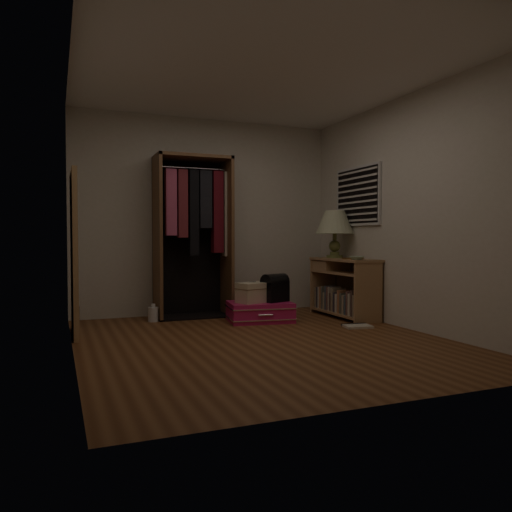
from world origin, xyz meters
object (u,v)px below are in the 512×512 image
Objects in this scene: open_wardrobe at (195,223)px; pink_suitcase at (260,312)px; table_lamp at (335,223)px; train_case at (252,293)px; floor_mirror at (74,254)px; white_jug at (153,314)px; black_bag at (275,287)px; console_bookshelf at (342,286)px.

open_wardrobe reaches higher than pink_suitcase.
train_case is at bearing -171.64° from table_lamp.
floor_mirror is 1.31m from white_jug.
table_lamp is at bearing 16.38° from pink_suitcase.
pink_suitcase is at bearing 149.73° from black_bag.
floor_mirror is 2.01× the size of pink_suitcase.
open_wardrobe is at bearing 27.31° from floor_mirror.
white_jug is (-1.21, 0.47, -0.03)m from pink_suitcase.
table_lamp is (0.95, 0.19, 0.80)m from black_bag.
black_bag is 1.25m from table_lamp.
open_wardrobe reaches higher than table_lamp.
open_wardrobe is at bearing 107.48° from train_case.
pink_suitcase is 0.27m from train_case.
open_wardrobe is at bearing 141.24° from pink_suitcase.
white_jug is (-0.59, -0.21, -1.11)m from open_wardrobe.
console_bookshelf is 2.68× the size of train_case.
pink_suitcase is (-1.12, 0.04, -0.27)m from console_bookshelf.
train_case reaches higher than pink_suitcase.
console_bookshelf is 0.66× the size of floor_mirror.
train_case is 0.30m from black_bag.
white_jug is at bearing 172.37° from table_lamp.
train_case is 1.15× the size of black_bag.
open_wardrobe is 1.42m from pink_suitcase.
floor_mirror reaches higher than pink_suitcase.
pink_suitcase is 1.29× the size of table_lamp.
table_lamp reaches higher than black_bag.
table_lamp is at bearing -8.79° from black_bag.
open_wardrobe is at bearing 163.37° from table_lamp.
floor_mirror is 2.24m from pink_suitcase.
open_wardrobe is 9.50× the size of white_jug.
open_wardrobe is at bearing 118.63° from black_bag.
table_lamp is at bearing -16.63° from open_wardrobe.
table_lamp is (1.75, -0.52, 0.00)m from open_wardrobe.
black_bag is 0.55× the size of table_lamp.
open_wardrobe reaches higher than black_bag.
open_wardrobe is at bearing 19.73° from white_jug.
open_wardrobe is 4.91× the size of train_case.
pink_suitcase is at bearing -172.28° from table_lamp.
open_wardrobe reaches higher than train_case.
black_bag reaches higher than pink_suitcase.
console_bookshelf reaches higher than train_case.
console_bookshelf reaches higher than black_bag.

